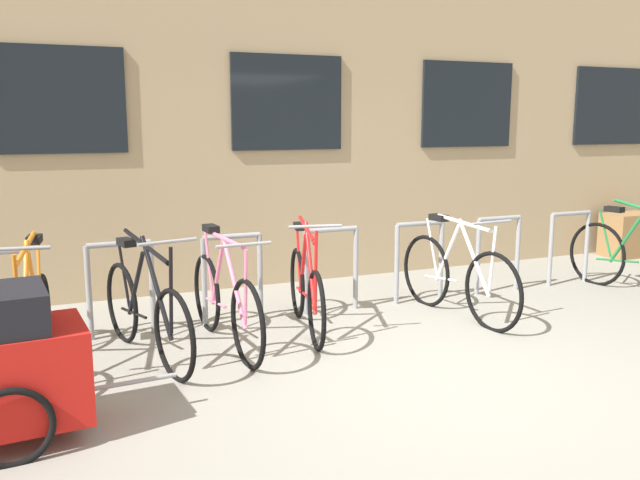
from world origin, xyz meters
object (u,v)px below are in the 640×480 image
Objects in this scene: planter_box at (628,235)px; bicycle_pink at (225,301)px; bicycle_orange at (33,325)px; bicycle_red at (306,289)px; bicycle_green at (638,258)px; bicycle_black at (146,311)px; bike_trailer at (0,364)px; bicycle_white at (457,276)px.

bicycle_pink is at bearing -165.91° from planter_box.
bicycle_orange is 1.05× the size of bicycle_red.
planter_box is at bearing 45.15° from bicycle_green.
planter_box is at bearing 13.10° from bicycle_black.
bicycle_pink is 1.08× the size of bicycle_red.
bicycle_green is 1.20× the size of bike_trailer.
bicycle_white is 2.32m from bicycle_green.
planter_box is at bearing 21.89° from bicycle_white.
bicycle_black is (-0.66, -0.04, -0.00)m from bicycle_pink.
planter_box is at bearing 14.57° from bicycle_red.
bicycle_pink is 2.52× the size of planter_box.
bicycle_white is 4.22m from planter_box.
bicycle_green is 5.26m from bicycle_black.
bicycle_pink is 0.80m from bicycle_red.
bicycle_white is at bearing 0.57° from bicycle_orange.
bicycle_white is 2.94m from bicycle_black.
bicycle_white is at bearing -158.11° from planter_box.
planter_box is (3.91, 1.57, -0.09)m from bicycle_white.
bike_trailer is (-6.24, -1.13, 0.08)m from bicycle_green.
bike_trailer is at bearing -144.44° from bicycle_pink.
bicycle_red reaches higher than bike_trailer.
bicycle_white is at bearing 16.43° from bike_trailer.
planter_box is (1.60, 1.60, -0.09)m from bicycle_green.
bicycle_white is 1.05× the size of bicycle_red.
bike_trailer is at bearing -160.80° from planter_box.
bicycle_pink reaches higher than planter_box.
bicycle_black is 7.03m from planter_box.
bicycle_orange is at bearing -177.85° from bicycle_pink.
bicycle_green is at bearing -2.96° from bicycle_red.
bicycle_orange is 0.98× the size of bicycle_black.
bicycle_red is 2.34× the size of planter_box.
bicycle_black is at bearing -166.90° from planter_box.
bicycle_pink is at bearing 179.55° from bicycle_white.
bicycle_green is 4.60m from bicycle_pink.
bicycle_green is 1.00× the size of bicycle_pink.
bicycle_green is 2.26m from planter_box.
bicycle_green is 1.08× the size of bicycle_red.
bicycle_white reaches higher than planter_box.
bicycle_green is at bearing 0.07° from bicycle_orange.
planter_box is (7.84, 2.73, -0.18)m from bike_trailer.
bicycle_pink is 1.00× the size of bicycle_black.
bicycle_pink is 2.02m from bike_trailer.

